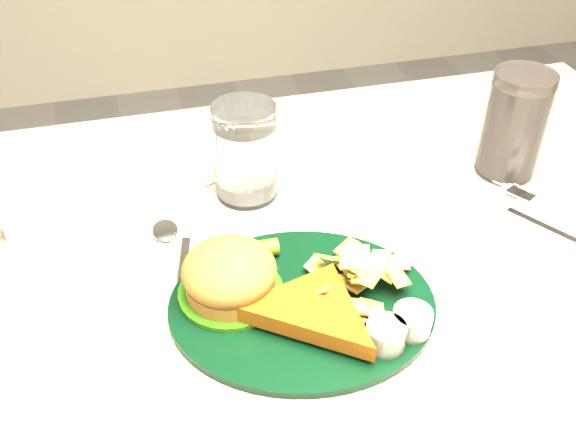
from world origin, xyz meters
name	(u,v)px	position (x,y,z in m)	size (l,w,h in m)	color
dinner_plate	(302,286)	(-0.04, -0.08, 0.78)	(0.29, 0.24, 0.06)	black
water_glass	(245,152)	(-0.05, 0.14, 0.81)	(0.08, 0.08, 0.13)	silver
cola_glass	(514,125)	(0.31, 0.10, 0.82)	(0.08, 0.08, 0.15)	black
fork_napkin	(545,225)	(0.29, -0.02, 0.76)	(0.11, 0.15, 0.01)	white
spoon	(183,268)	(-0.16, 0.01, 0.76)	(0.04, 0.15, 0.01)	silver
ramekin	(22,225)	(-0.34, 0.13, 0.76)	(0.04, 0.04, 0.03)	white
wrapped_straw	(181,193)	(-0.14, 0.16, 0.75)	(0.20, 0.07, 0.01)	white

